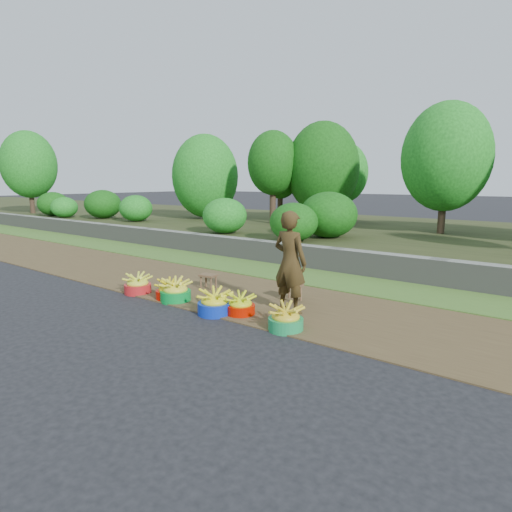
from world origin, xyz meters
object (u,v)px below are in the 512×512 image
Objects in this scene: basin_a at (138,285)px; vendor_woman at (290,262)px; basin_c at (175,291)px; basin_d at (215,303)px; basin_e at (240,305)px; basin_b at (170,291)px; stool_left at (208,277)px; stool_right at (292,287)px; basin_f at (286,319)px.

vendor_woman is (2.88, 0.71, 0.65)m from basin_a.
basin_c is 1.04m from basin_d.
basin_a is 2.33m from basin_e.
basin_c is 0.33× the size of vendor_woman.
basin_b is 1.21m from basin_d.
stool_left is (-0.12, 0.94, 0.06)m from basin_c.
stool_right is (2.54, 1.29, 0.09)m from basin_a.
basin_f is (3.27, 0.01, 0.00)m from basin_a.
basin_e is at bearing 3.90° from basin_c.
stool_left is at bearing 157.71° from basin_f.
basin_e is 0.29× the size of vendor_woman.
basin_a is 1.44× the size of stool_left.
stool_left is at bearing -5.04° from vendor_woman.
stool_right is (0.22, 1.12, 0.11)m from basin_e.
stool_right is 0.87m from vendor_woman.
basin_a is at bearing 17.26° from vendor_woman.
basin_b reaches higher than basin_e.
basin_c is 1.38m from basin_e.
basin_c reaches higher than basin_a.
basin_a is 0.93× the size of basin_c.
vendor_woman reaches higher than basin_c.
basin_c is 1.44× the size of stool_right.
basin_b is 2.28m from vendor_woman.
basin_b reaches higher than stool_left.
basin_d is 1.58m from stool_left.
basin_f is 1.34× the size of stool_right.
basin_a is 0.99× the size of basin_f.
basin_a is 0.78m from basin_b.
basin_c reaches higher than basin_f.
basin_b is at bearing -93.09° from stool_left.
vendor_woman reaches higher than basin_a.
basin_a is 1.31m from stool_left.
basin_c is 0.95m from stool_left.
basin_f is 0.31× the size of vendor_woman.
basin_c reaches higher than basin_e.
basin_c is 1.54× the size of stool_left.
vendor_woman is at bearing 44.65° from basin_e.
stool_right is (-0.72, 1.27, 0.09)m from basin_f.
basin_f is (2.32, -0.06, -0.01)m from basin_c.
vendor_woman reaches higher than stool_left.
vendor_woman reaches higher than basin_e.
vendor_woman reaches higher than stool_right.
basin_d is at bearing -147.51° from basin_e.
basin_c is at bearing 21.80° from vendor_woman.
stool_left is at bearing -170.93° from stool_right.
vendor_woman is (0.55, 0.54, 0.66)m from basin_e.
stool_right is at bearing -56.63° from vendor_woman.
basin_d is 1.44× the size of stool_right.
vendor_woman is (0.33, -0.58, 0.56)m from stool_right.
basin_b is 1.40× the size of stool_left.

